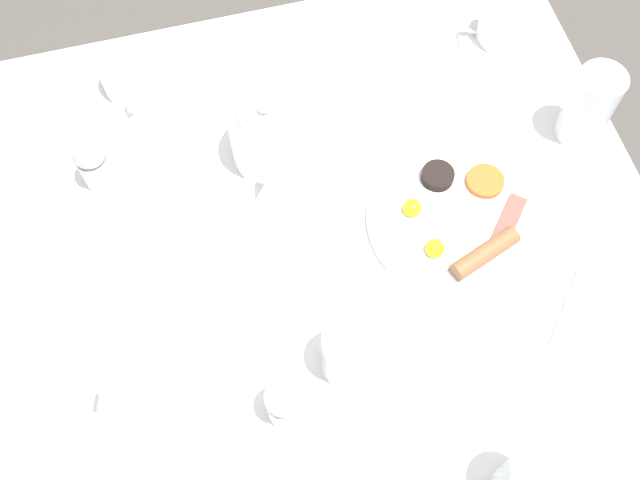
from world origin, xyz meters
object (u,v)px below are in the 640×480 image
Objects in this scene: salt_grinder at (93,162)px; pepper_grinder at (284,402)px; fork_by_plate at (380,72)px; teacup_with_saucer_right at (130,78)px; teacup_with_saucer_left at (504,28)px; teapot_near at (93,464)px; teapot_far at (266,134)px; water_glass_tall at (348,353)px; water_glass_short at (590,106)px; napkin_folded at (618,330)px; knife_by_plate at (225,325)px; breakfast_plate at (458,219)px.

pepper_grinder is at bearing -65.64° from salt_grinder.
salt_grinder reaches higher than fork_by_plate.
pepper_grinder is at bearing -78.62° from teacup_with_saucer_right.
teacup_with_saucer_left is at bearing -5.10° from teacup_with_saucer_right.
teapot_near is at bearing -144.07° from teacup_with_saucer_left.
teacup_with_saucer_left is at bearing 120.46° from teapot_far.
water_glass_tall is at bearing 23.80° from pepper_grinder.
teapot_near is 1.92× the size of salt_grinder.
water_glass_short is 0.95× the size of fork_by_plate.
teapot_near reaches higher than napkin_folded.
teacup_with_saucer_right is at bearing 65.68° from salt_grinder.
teacup_with_saucer_left is 0.22m from water_glass_short.
knife_by_plate is at bearing 164.36° from napkin_folded.
water_glass_short is 0.34m from fork_by_plate.
teacup_with_saucer_left is at bearing 49.88° from water_glass_tall.
teapot_near is 0.61m from teacup_with_saucer_right.
knife_by_plate is (-0.34, -0.37, 0.00)m from fork_by_plate.
teapot_near is at bearing -176.41° from pepper_grinder.
teacup_with_saucer_left is 0.22m from fork_by_plate.
breakfast_plate is 0.27m from napkin_folded.
salt_grinder is 0.32m from knife_by_plate.
water_glass_tall reaches higher than napkin_folded.
teacup_with_saucer_left is at bearing 103.09° from water_glass_short.
teacup_with_saucer_left is 0.68m from knife_by_plate.
breakfast_plate is 2.68× the size of water_glass_tall.
teacup_with_saucer_right reaches higher than fork_by_plate.
napkin_folded is (0.72, 0.01, -0.05)m from teapot_near.
water_glass_tall is 0.51m from fork_by_plate.
teapot_near is 1.92× the size of pepper_grinder.
teacup_with_saucer_right is at bearing 179.34° from teapot_near.
salt_grinder is (-0.75, 0.10, -0.01)m from water_glass_short.
breakfast_plate is 0.27m from water_glass_short.
breakfast_plate is 0.28m from water_glass_tall.
teapot_far is 1.00× the size of napkin_folded.
water_glass_tall is at bearing -68.42° from teacup_with_saucer_right.
knife_by_plate is (0.19, 0.16, -0.06)m from teapot_near.
salt_grinder is at bearing -169.30° from fork_by_plate.
breakfast_plate is 0.57m from teacup_with_saucer_right.
breakfast_plate is at bearing 66.94° from teapot_far.
teacup_with_saucer_left is 0.64m from water_glass_tall.
knife_by_plate is (-0.56, -0.39, -0.02)m from teacup_with_saucer_left.
teacup_with_saucer_right is 0.79× the size of knife_by_plate.
water_glass_short is 0.34m from napkin_folded.
pepper_grinder is at bearing -156.20° from water_glass_tall.
salt_grinder is (-0.19, 0.42, 0.00)m from pepper_grinder.
pepper_grinder is at bearing 4.56° from teapot_far.
pepper_grinder is 0.56× the size of knife_by_plate.
teacup_with_saucer_left is 1.05× the size of fork_by_plate.
teacup_with_saucer_left is at bearing 8.71° from salt_grinder.
fork_by_plate is (0.40, -0.07, -0.02)m from teacup_with_saucer_right.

